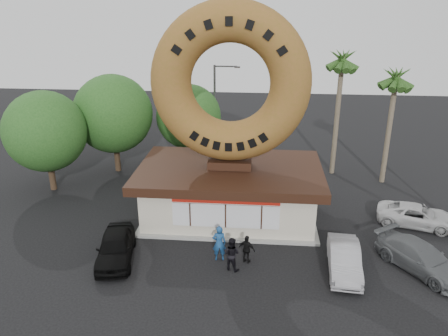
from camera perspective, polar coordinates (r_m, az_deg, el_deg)
ground at (r=22.77m, az=-0.44°, el=-13.15°), size 90.00×90.00×0.00m
donut_shop at (r=27.12m, az=0.76°, el=-2.90°), size 11.20×7.20×3.80m
giant_donut at (r=25.17m, az=0.83°, el=10.98°), size 9.15×2.33×9.15m
tree_west at (r=34.65m, az=-14.28°, el=6.87°), size 6.00×6.00×7.65m
tree_mid at (r=35.32m, az=-4.63°, el=6.68°), size 5.20×5.20×6.63m
tree_far at (r=32.55m, az=-22.32°, el=4.44°), size 5.60×5.60×7.14m
palm_near at (r=33.48m, az=15.16°, el=12.90°), size 2.60×2.60×9.75m
palm_far at (r=32.96m, az=21.52°, el=10.41°), size 2.60×2.60×8.75m
street_lamp at (r=35.88m, az=-0.98°, el=7.74°), size 2.11×0.20×8.00m
person_left at (r=23.04m, az=-0.64°, el=-9.78°), size 0.78×0.57×1.98m
person_center at (r=22.35m, az=0.98°, el=-11.14°), size 1.06×0.96×1.79m
person_right at (r=22.96m, az=3.01°, el=-10.56°), size 0.98×0.69×1.55m
car_black at (r=23.86m, az=-13.98°, el=-9.97°), size 2.55×4.67×1.51m
car_silver at (r=23.12m, az=15.44°, el=-11.38°), size 1.80×4.33×1.39m
car_grey at (r=24.51m, az=24.31°, el=-10.62°), size 4.35×5.08×1.40m
car_white at (r=28.94m, az=23.90°, el=-5.70°), size 5.02×3.32×1.28m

